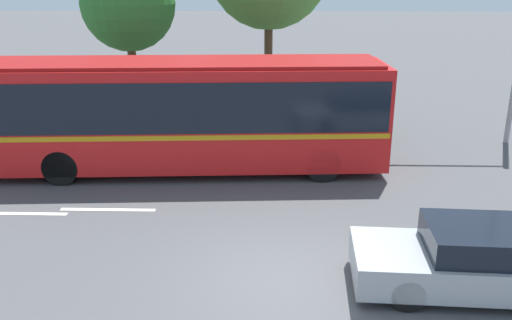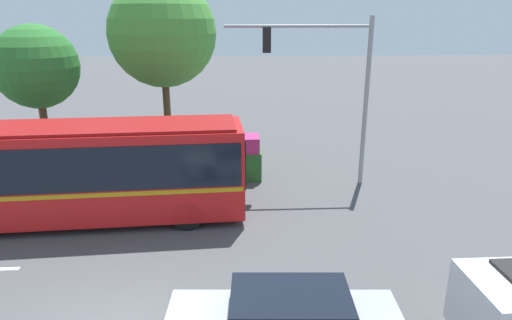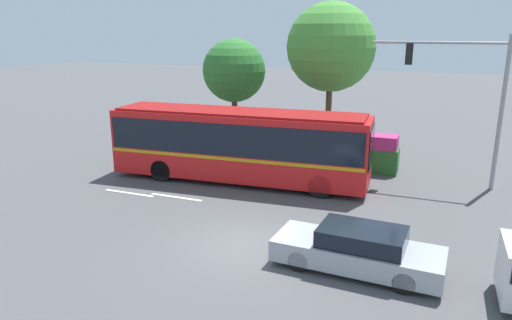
{
  "view_description": "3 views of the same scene",
  "coord_description": "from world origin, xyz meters",
  "px_view_note": "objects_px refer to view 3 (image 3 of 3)",
  "views": [
    {
      "loc": [
        -0.31,
        -9.41,
        5.78
      ],
      "look_at": [
        -0.65,
        3.12,
        1.4
      ],
      "focal_mm": 38.88,
      "sensor_mm": 36.0,
      "label": 1
    },
    {
      "loc": [
        2.71,
        -7.82,
        6.59
      ],
      "look_at": [
        3.42,
        5.77,
        2.19
      ],
      "focal_mm": 31.46,
      "sensor_mm": 36.0,
      "label": 2
    },
    {
      "loc": [
        5.55,
        -12.87,
        6.75
      ],
      "look_at": [
        -0.76,
        3.11,
        2.01
      ],
      "focal_mm": 33.27,
      "sensor_mm": 36.0,
      "label": 3
    }
  ],
  "objects_px": {
    "city_bus": "(239,142)",
    "street_tree_centre": "(331,47)",
    "sedan_foreground": "(358,250)",
    "traffic_light_pole": "(471,88)",
    "street_tree_left": "(234,71)"
  },
  "relations": [
    {
      "from": "city_bus",
      "to": "street_tree_left",
      "type": "xyz_separation_m",
      "value": [
        -2.98,
        6.21,
        2.58
      ]
    },
    {
      "from": "city_bus",
      "to": "traffic_light_pole",
      "type": "distance_m",
      "value": 10.22
    },
    {
      "from": "sedan_foreground",
      "to": "traffic_light_pole",
      "type": "height_order",
      "value": "traffic_light_pole"
    },
    {
      "from": "traffic_light_pole",
      "to": "street_tree_left",
      "type": "relative_size",
      "value": 1.05
    },
    {
      "from": "sedan_foreground",
      "to": "street_tree_left",
      "type": "distance_m",
      "value": 16.28
    },
    {
      "from": "city_bus",
      "to": "traffic_light_pole",
      "type": "height_order",
      "value": "traffic_light_pole"
    },
    {
      "from": "street_tree_centre",
      "to": "traffic_light_pole",
      "type": "bearing_deg",
      "value": -30.96
    },
    {
      "from": "city_bus",
      "to": "street_tree_centre",
      "type": "height_order",
      "value": "street_tree_centre"
    },
    {
      "from": "sedan_foreground",
      "to": "street_tree_left",
      "type": "height_order",
      "value": "street_tree_left"
    },
    {
      "from": "street_tree_left",
      "to": "sedan_foreground",
      "type": "bearing_deg",
      "value": -53.01
    },
    {
      "from": "sedan_foreground",
      "to": "traffic_light_pole",
      "type": "relative_size",
      "value": 0.74
    },
    {
      "from": "sedan_foreground",
      "to": "street_tree_left",
      "type": "bearing_deg",
      "value": -49.96
    },
    {
      "from": "street_tree_left",
      "to": "street_tree_centre",
      "type": "height_order",
      "value": "street_tree_centre"
    },
    {
      "from": "city_bus",
      "to": "traffic_light_pole",
      "type": "bearing_deg",
      "value": 14.08
    },
    {
      "from": "traffic_light_pole",
      "to": "street_tree_left",
      "type": "bearing_deg",
      "value": -14.49
    }
  ]
}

